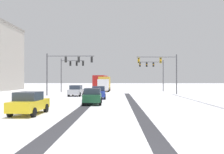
# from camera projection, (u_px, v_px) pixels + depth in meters

# --- Properties ---
(wheel_track_left_lane) EXTENTS (0.83, 38.83, 0.01)m
(wheel_track_left_lane) POSITION_uv_depth(u_px,v_px,m) (134.00, 104.00, 25.57)
(wheel_track_left_lane) COLOR #38383D
(wheel_track_left_lane) RESTS_ON ground
(wheel_track_right_lane) EXTENTS (0.98, 38.83, 0.01)m
(wheel_track_right_lane) POSITION_uv_depth(u_px,v_px,m) (88.00, 104.00, 25.67)
(wheel_track_right_lane) COLOR #38383D
(wheel_track_right_lane) RESTS_ON ground
(traffic_signal_far_right) EXTENTS (5.21, 0.64, 6.50)m
(traffic_signal_far_right) POSITION_uv_depth(u_px,v_px,m) (153.00, 68.00, 52.98)
(traffic_signal_far_right) COLOR #47474C
(traffic_signal_far_right) RESTS_ON ground
(traffic_signal_near_left) EXTENTS (7.41, 0.41, 6.50)m
(traffic_signal_near_left) POSITION_uv_depth(u_px,v_px,m) (66.00, 64.00, 39.46)
(traffic_signal_near_left) COLOR #47474C
(traffic_signal_near_left) RESTS_ON ground
(traffic_signal_near_right) EXTENTS (6.51, 0.42, 6.50)m
(traffic_signal_near_right) POSITION_uv_depth(u_px,v_px,m) (163.00, 66.00, 41.09)
(traffic_signal_near_right) COLOR #47474C
(traffic_signal_near_right) RESTS_ON ground
(traffic_signal_far_left) EXTENTS (4.59, 0.50, 6.50)m
(traffic_signal_far_left) POSITION_uv_depth(u_px,v_px,m) (70.00, 68.00, 49.42)
(traffic_signal_far_left) COLOR #47474C
(traffic_signal_far_left) RESTS_ON ground
(car_silver_lead) EXTENTS (2.02, 4.19, 1.62)m
(car_silver_lead) POSITION_uv_depth(u_px,v_px,m) (76.00, 91.00, 38.03)
(car_silver_lead) COLOR #B7BABF
(car_silver_lead) RESTS_ON ground
(car_blue_second) EXTENTS (2.00, 4.19, 1.62)m
(car_blue_second) POSITION_uv_depth(u_px,v_px,m) (99.00, 92.00, 32.90)
(car_blue_second) COLOR #233899
(car_blue_second) RESTS_ON ground
(car_dark_green_third) EXTENTS (1.96, 4.16, 1.62)m
(car_dark_green_third) POSITION_uv_depth(u_px,v_px,m) (92.00, 96.00, 25.62)
(car_dark_green_third) COLOR #194C2D
(car_dark_green_third) RESTS_ON ground
(car_yellow_cab_fourth) EXTENTS (1.96, 4.17, 1.62)m
(car_yellow_cab_fourth) POSITION_uv_depth(u_px,v_px,m) (29.00, 103.00, 18.17)
(car_yellow_cab_fourth) COLOR yellow
(car_yellow_cab_fourth) RESTS_ON ground
(bus_oncoming) EXTENTS (2.98, 11.09, 3.38)m
(bus_oncoming) POSITION_uv_depth(u_px,v_px,m) (101.00, 81.00, 60.83)
(bus_oncoming) COLOR #B21E1E
(bus_oncoming) RESTS_ON ground
(box_truck_delivery) EXTENTS (2.41, 7.44, 3.02)m
(box_truck_delivery) POSITION_uv_depth(u_px,v_px,m) (104.00, 83.00, 52.53)
(box_truck_delivery) COLOR silver
(box_truck_delivery) RESTS_ON ground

